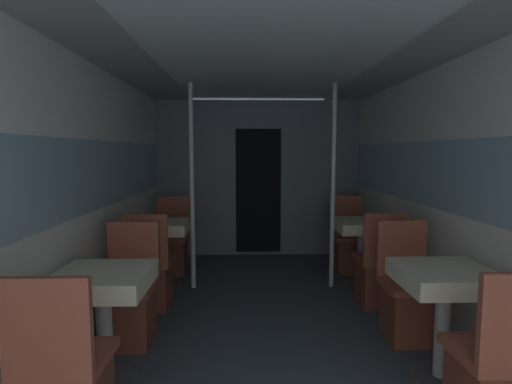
{
  "coord_description": "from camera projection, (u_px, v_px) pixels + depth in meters",
  "views": [
    {
      "loc": [
        -0.2,
        -1.53,
        1.48
      ],
      "look_at": [
        -0.08,
        2.45,
        1.07
      ],
      "focal_mm": 28.0,
      "sensor_mm": 36.0,
      "label": 1
    }
  ],
  "objects": [
    {
      "name": "ceiling_panel",
      "position": [
        267.0,
        62.0,
        3.36
      ],
      "size": [
        2.9,
        6.64,
        0.07
      ],
      "color": "silver",
      "rests_on": "wall_left"
    },
    {
      "name": "chair_right_near_1",
      "position": [
        378.0,
        275.0,
        3.83
      ],
      "size": [
        0.4,
        0.4,
        0.92
      ],
      "color": "brown",
      "rests_on": "ground_plane"
    },
    {
      "name": "support_pole_right_1",
      "position": [
        333.0,
        187.0,
        4.28
      ],
      "size": [
        0.05,
        0.05,
        2.19
      ],
      "color": "silver",
      "rests_on": "ground_plane"
    },
    {
      "name": "dining_table_right_1",
      "position": [
        362.0,
        231.0,
        4.34
      ],
      "size": [
        0.57,
        0.57,
        0.74
      ],
      "color": "#4C4C51",
      "rests_on": "ground_plane"
    },
    {
      "name": "chair_left_near_1",
      "position": [
        151.0,
        277.0,
        3.77
      ],
      "size": [
        0.4,
        0.4,
        0.92
      ],
      "color": "brown",
      "rests_on": "ground_plane"
    },
    {
      "name": "support_pole_left_1",
      "position": [
        192.0,
        188.0,
        4.24
      ],
      "size": [
        0.05,
        0.05,
        2.19
      ],
      "color": "silver",
      "rests_on": "ground_plane"
    },
    {
      "name": "dining_table_left_0",
      "position": [
        103.0,
        290.0,
        2.5
      ],
      "size": [
        0.57,
        0.57,
        0.74
      ],
      "color": "#4C4C51",
      "rests_on": "ground_plane"
    },
    {
      "name": "chair_right_far_0",
      "position": [
        408.0,
        303.0,
        3.14
      ],
      "size": [
        0.4,
        0.4,
        0.92
      ],
      "rotation": [
        0.0,
        0.0,
        3.14
      ],
      "color": "brown",
      "rests_on": "ground_plane"
    },
    {
      "name": "chair_left_far_1",
      "position": [
        172.0,
        249.0,
        4.86
      ],
      "size": [
        0.4,
        0.4,
        0.92
      ],
      "rotation": [
        0.0,
        0.0,
        3.14
      ],
      "color": "brown",
      "rests_on": "ground_plane"
    },
    {
      "name": "chair_left_far_0",
      "position": [
        130.0,
        306.0,
        3.07
      ],
      "size": [
        0.4,
        0.4,
        0.92
      ],
      "rotation": [
        0.0,
        0.0,
        3.14
      ],
      "color": "brown",
      "rests_on": "ground_plane"
    },
    {
      "name": "dining_table_right_0",
      "position": [
        444.0,
        287.0,
        2.56
      ],
      "size": [
        0.57,
        0.57,
        0.74
      ],
      "color": "#4C4C51",
      "rests_on": "ground_plane"
    },
    {
      "name": "bulkhead_far",
      "position": [
        258.0,
        179.0,
        5.68
      ],
      "size": [
        2.85,
        0.09,
        2.19
      ],
      "color": "slate",
      "rests_on": "ground_plane"
    },
    {
      "name": "chair_right_near_0",
      "position": [
        495.0,
        383.0,
        2.05
      ],
      "size": [
        0.4,
        0.4,
        0.92
      ],
      "color": "brown",
      "rests_on": "ground_plane"
    },
    {
      "name": "wall_left",
      "position": [
        99.0,
        193.0,
        3.43
      ],
      "size": [
        0.05,
        6.64,
        2.19
      ],
      "color": "silver",
      "rests_on": "ground_plane"
    },
    {
      "name": "dining_table_left_1",
      "position": [
        162.0,
        232.0,
        4.28
      ],
      "size": [
        0.57,
        0.57,
        0.74
      ],
      "color": "#4C4C51",
      "rests_on": "ground_plane"
    },
    {
      "name": "chair_right_far_1",
      "position": [
        349.0,
        248.0,
        4.92
      ],
      "size": [
        0.4,
        0.4,
        0.92
      ],
      "rotation": [
        0.0,
        0.0,
        3.14
      ],
      "color": "brown",
      "rests_on": "ground_plane"
    },
    {
      "name": "wall_right",
      "position": [
        431.0,
        192.0,
        3.52
      ],
      "size": [
        0.05,
        6.64,
        2.19
      ],
      "color": "silver",
      "rests_on": "ground_plane"
    }
  ]
}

